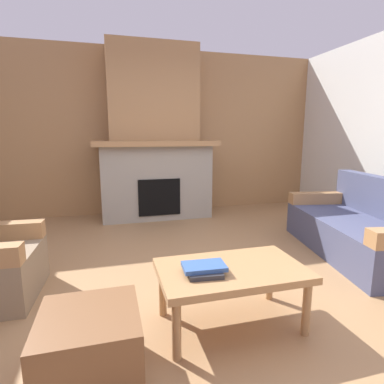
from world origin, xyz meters
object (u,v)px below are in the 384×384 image
Objects in this scene: fireplace at (155,145)px; coffee_table at (231,275)px; couch at (361,229)px; ottoman at (91,348)px.

fireplace is 2.70× the size of coffee_table.
fireplace is at bearing 90.99° from coffee_table.
couch is 3.02m from ottoman.
ottoman is (-0.92, -0.28, -0.18)m from coffee_table.
coffee_table is at bearing -156.11° from couch.
fireplace is 1.40× the size of couch.
fireplace reaches higher than couch.
ottoman is (-2.81, -1.12, -0.09)m from couch.
fireplace is 3.63m from ottoman.
couch is (1.95, -2.28, -0.88)m from fireplace.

